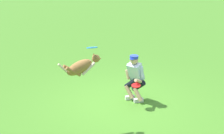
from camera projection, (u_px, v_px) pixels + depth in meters
ground_plane at (119, 105)px, 7.84m from camera, size 60.00×60.00×0.00m
person at (135, 77)px, 7.86m from camera, size 0.56×0.71×1.29m
dog at (82, 66)px, 6.19m from camera, size 0.97×0.44×0.45m
frisbee_flying at (92, 48)px, 6.17m from camera, size 0.31×0.31×0.09m
frisbee_held at (136, 85)px, 7.52m from camera, size 0.33×0.33×0.05m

